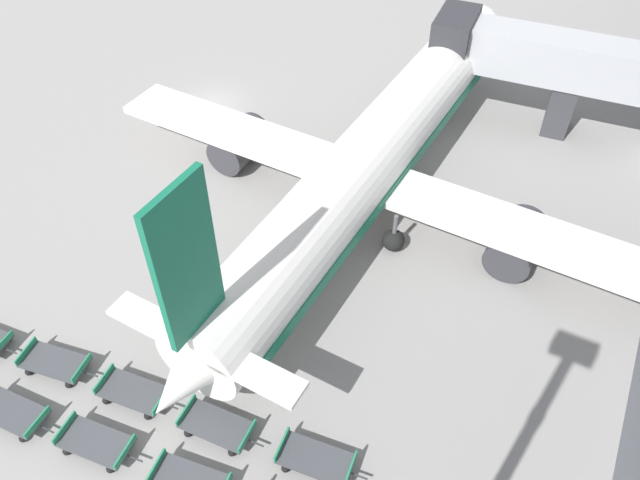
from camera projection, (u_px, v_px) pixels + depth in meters
The scene contains 9 objects.
ground_plane at pixel (213, 105), 44.66m from camera, with size 500.00×500.00×0.00m, color gray.
jet_bridge at pixel (604, 80), 39.04m from camera, with size 18.77×5.59×6.79m.
airplane at pixel (371, 160), 34.93m from camera, with size 32.78×37.29×12.22m.
baggage_dolly_row_near_col_c at pixel (12, 413), 26.82m from camera, with size 3.79×1.78×0.92m.
baggage_dolly_row_near_col_d at pixel (96, 443), 25.84m from camera, with size 3.82×1.88×0.92m.
baggage_dolly_row_mid_a_col_c at pixel (55, 363), 28.61m from camera, with size 3.83×1.99×0.92m.
baggage_dolly_row_mid_a_col_d at pixel (134, 392), 27.52m from camera, with size 3.82×1.88×0.92m.
baggage_dolly_row_mid_a_col_e at pixel (217, 426), 26.37m from camera, with size 3.79×1.78×0.92m.
baggage_dolly_row_mid_a_col_f at pixel (316, 460), 25.32m from camera, with size 3.82×1.88×0.92m.
Camera 1 is at (24.57, -30.56, 24.70)m, focal length 35.00 mm.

